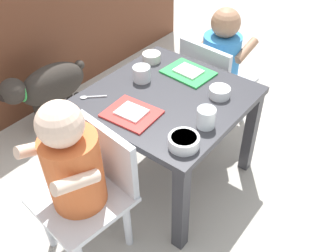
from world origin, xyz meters
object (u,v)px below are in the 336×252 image
object	(u,v)px
food_tray_left	(132,113)
water_cup_left	(206,119)
seated_child_right	(220,58)
cereal_bowl_left_side	(184,141)
cereal_bowl_right_side	(152,57)
water_cup_right	(142,75)
seated_child_left	(77,168)
dog	(48,86)
spoon_by_left_tray	(90,97)
food_tray_right	(188,72)
veggie_bowl_near	(220,92)
dining_table	(168,111)

from	to	relation	value
food_tray_left	water_cup_left	distance (m)	0.26
seated_child_right	cereal_bowl_left_side	distance (m)	0.68
cereal_bowl_right_side	water_cup_right	bearing A→B (deg)	-154.76
cereal_bowl_left_side	water_cup_right	bearing A→B (deg)	59.20
cereal_bowl_left_side	seated_child_left	bearing A→B (deg)	138.46
dog	spoon_by_left_tray	distance (m)	0.54
food_tray_right	water_cup_left	world-z (taller)	water_cup_left
water_cup_right	food_tray_right	bearing A→B (deg)	-37.40
water_cup_left	veggie_bowl_near	world-z (taller)	water_cup_left
veggie_bowl_near	spoon_by_left_tray	size ratio (longest dim) A/B	0.96
food_tray_right	veggie_bowl_near	distance (m)	0.19
dining_table	water_cup_left	bearing A→B (deg)	-107.41
dining_table	water_cup_right	distance (m)	0.18
dog	food_tray_left	world-z (taller)	food_tray_left
seated_child_left	cereal_bowl_right_side	xyz separation A→B (m)	(0.60, 0.20, 0.05)
veggie_bowl_near	seated_child_right	bearing A→B (deg)	30.26
cereal_bowl_right_side	spoon_by_left_tray	xyz separation A→B (m)	(-0.35, 0.01, -0.02)
spoon_by_left_tray	seated_child_left	bearing A→B (deg)	-141.22
seated_child_left	spoon_by_left_tray	xyz separation A→B (m)	(0.25, 0.20, 0.04)
food_tray_left	water_cup_left	world-z (taller)	water_cup_left
food_tray_left	water_cup_right	xyz separation A→B (m)	(0.19, 0.12, 0.02)
food_tray_right	veggie_bowl_near	xyz separation A→B (m)	(-0.06, -0.18, 0.01)
food_tray_left	water_cup_left	xyz separation A→B (m)	(0.11, -0.24, 0.02)
water_cup_right	cereal_bowl_left_side	world-z (taller)	water_cup_right
dog	spoon_by_left_tray	world-z (taller)	spoon_by_left_tray
food_tray_left	veggie_bowl_near	xyz separation A→B (m)	(0.28, -0.18, 0.01)
dog	water_cup_left	size ratio (longest dim) A/B	6.58
food_tray_left	food_tray_right	distance (m)	0.34
spoon_by_left_tray	food_tray_right	bearing A→B (deg)	-27.87
seated_child_right	food_tray_right	xyz separation A→B (m)	(-0.27, -0.01, 0.06)
cereal_bowl_left_side	food_tray_right	bearing A→B (deg)	33.14
dog	spoon_by_left_tray	size ratio (longest dim) A/B	5.54
seated_child_left	spoon_by_left_tray	world-z (taller)	seated_child_left
food_tray_left	food_tray_right	world-z (taller)	same
seated_child_right	water_cup_right	xyz separation A→B (m)	(-0.42, 0.11, 0.08)
cereal_bowl_left_side	veggie_bowl_near	distance (m)	0.31
water_cup_right	spoon_by_left_tray	xyz separation A→B (m)	(-0.21, 0.07, -0.02)
seated_child_right	food_tray_left	world-z (taller)	seated_child_right
food_tray_left	dog	bearing A→B (deg)	80.81
dining_table	spoon_by_left_tray	size ratio (longest dim) A/B	6.90
dog	food_tray_right	bearing A→B (deg)	-70.63
cereal_bowl_left_side	spoon_by_left_tray	world-z (taller)	cereal_bowl_left_side
seated_child_right	water_cup_left	xyz separation A→B (m)	(-0.51, -0.25, 0.08)
seated_child_right	water_cup_right	distance (m)	0.44
spoon_by_left_tray	cereal_bowl_right_side	bearing A→B (deg)	-1.24
water_cup_left	cereal_bowl_left_side	xyz separation A→B (m)	(-0.13, -0.00, -0.01)
seated_child_left	cereal_bowl_right_side	world-z (taller)	seated_child_left
water_cup_left	cereal_bowl_right_side	world-z (taller)	water_cup_left
food_tray_right	seated_child_right	bearing A→B (deg)	2.14
water_cup_left	veggie_bowl_near	distance (m)	0.18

